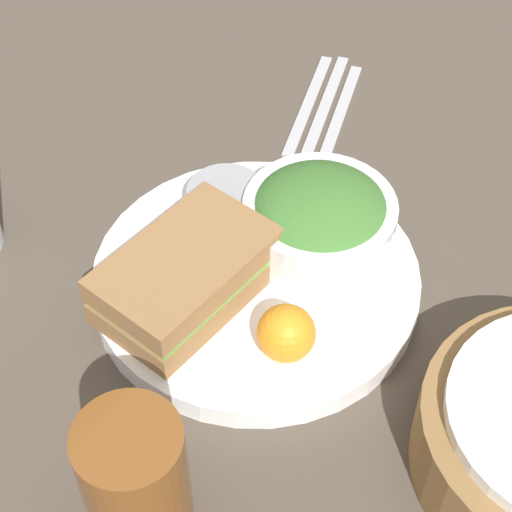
{
  "coord_description": "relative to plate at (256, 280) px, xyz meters",
  "views": [
    {
      "loc": [
        0.36,
        0.31,
        0.57
      ],
      "look_at": [
        0.0,
        0.0,
        0.04
      ],
      "focal_mm": 60.0,
      "sensor_mm": 36.0,
      "label": 1
    }
  ],
  "objects": [
    {
      "name": "spoon",
      "position": [
        -0.24,
        -0.09,
        -0.01
      ],
      "size": [
        0.15,
        0.07,
        0.01
      ],
      "primitive_type": "cube",
      "rotation": [
        0.0,
        0.0,
        3.56
      ],
      "color": "#B2B2B7",
      "rests_on": "ground_plane"
    },
    {
      "name": "drink_glass",
      "position": [
        0.22,
        0.08,
        0.05
      ],
      "size": [
        0.07,
        0.07,
        0.12
      ],
      "primitive_type": "cylinder",
      "color": "brown",
      "rests_on": "ground_plane"
    },
    {
      "name": "fork",
      "position": [
        -0.23,
        -0.12,
        -0.01
      ],
      "size": [
        0.16,
        0.08,
        0.01
      ],
      "primitive_type": "cube",
      "rotation": [
        0.0,
        0.0,
        3.56
      ],
      "color": "#B2B2B7",
      "rests_on": "ground_plane"
    },
    {
      "name": "orange_wedge",
      "position": [
        0.05,
        0.07,
        0.03
      ],
      "size": [
        0.05,
        0.05,
        0.05
      ],
      "primitive_type": "sphere",
      "color": "orange",
      "rests_on": "plate"
    },
    {
      "name": "salad_bowl",
      "position": [
        -0.06,
        0.02,
        0.04
      ],
      "size": [
        0.13,
        0.13,
        0.06
      ],
      "color": "white",
      "rests_on": "plate"
    },
    {
      "name": "sandwich",
      "position": [
        0.06,
        -0.03,
        0.04
      ],
      "size": [
        0.15,
        0.09,
        0.05
      ],
      "color": "olive",
      "rests_on": "plate"
    },
    {
      "name": "plate",
      "position": [
        0.0,
        0.0,
        0.0
      ],
      "size": [
        0.28,
        0.28,
        0.02
      ],
      "primitive_type": "cylinder",
      "color": "white",
      "rests_on": "ground_plane"
    },
    {
      "name": "dressing_cup",
      "position": [
        -0.03,
        -0.06,
        0.03
      ],
      "size": [
        0.07,
        0.07,
        0.04
      ],
      "primitive_type": "cylinder",
      "color": "#99999E",
      "rests_on": "plate"
    },
    {
      "name": "ground_plane",
      "position": [
        0.0,
        0.0,
        -0.01
      ],
      "size": [
        4.0,
        4.0,
        0.0
      ],
      "primitive_type": "plane",
      "color": "#4C4238"
    },
    {
      "name": "knife",
      "position": [
        -0.24,
        -0.1,
        -0.01
      ],
      "size": [
        0.17,
        0.08,
        0.01
      ],
      "primitive_type": "cube",
      "rotation": [
        0.0,
        0.0,
        3.56
      ],
      "color": "#B2B2B7",
      "rests_on": "ground_plane"
    }
  ]
}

